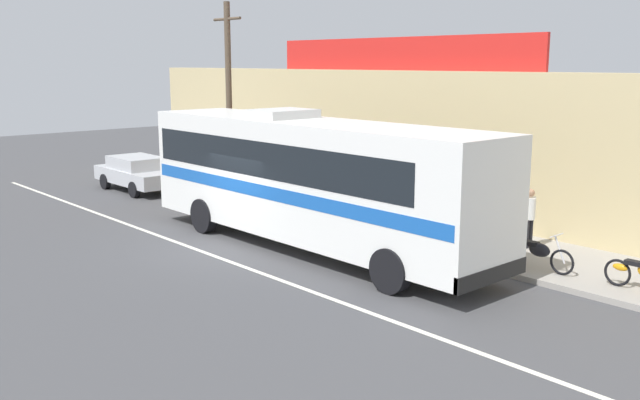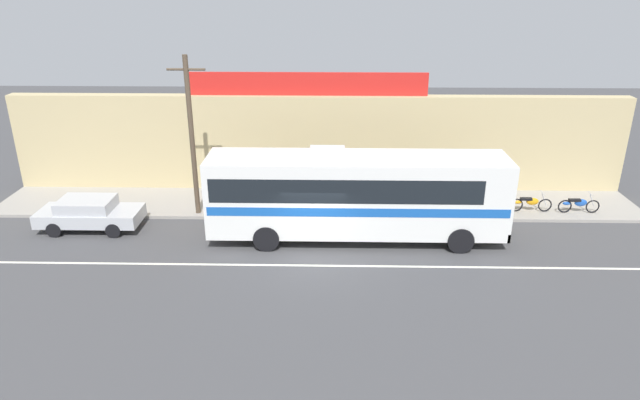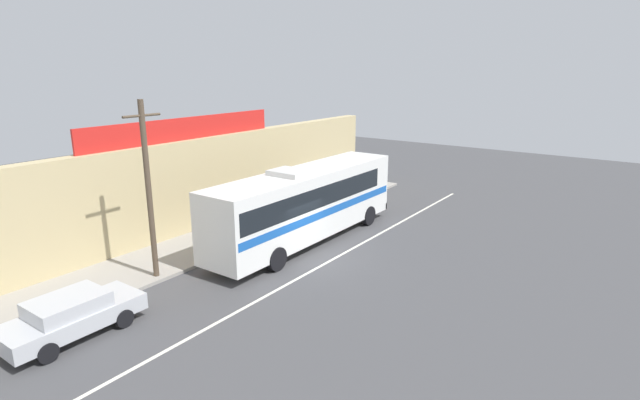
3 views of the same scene
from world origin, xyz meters
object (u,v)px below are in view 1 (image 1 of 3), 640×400
utility_pole (229,98)px  motorcycle_blue (536,252)px  pedestrian_far_right (530,214)px  parked_car (138,172)px  intercity_bus (308,175)px

utility_pole → motorcycle_blue: size_ratio=3.58×
utility_pole → pedestrian_far_right: utility_pole is taller
parked_car → motorcycle_blue: (16.79, 1.83, -0.17)m
utility_pole → parked_car: bearing=-160.3°
intercity_bus → utility_pole: size_ratio=1.70×
motorcycle_blue → intercity_bus: bearing=-155.2°
utility_pole → intercity_bus: bearing=-17.9°
parked_car → utility_pole: utility_pole is taller
intercity_bus → parked_car: bearing=176.3°
motorcycle_blue → pedestrian_far_right: 2.10m
parked_car → motorcycle_blue: size_ratio=2.19×
parked_car → pedestrian_far_right: 15.95m
parked_car → motorcycle_blue: 16.89m
utility_pole → motorcycle_blue: 12.91m
intercity_bus → parked_car: intercity_bus is taller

